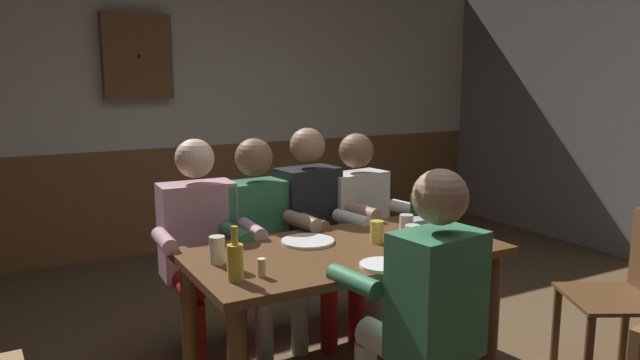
% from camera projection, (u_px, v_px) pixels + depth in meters
% --- Properties ---
extents(back_wall_upper, '(6.48, 0.12, 1.49)m').
position_uv_depth(back_wall_upper, '(178.00, 62.00, 5.21)').
color(back_wall_upper, beige).
extents(back_wall_wainscot, '(6.48, 0.12, 0.94)m').
position_uv_depth(back_wall_wainscot, '(183.00, 197.00, 5.42)').
color(back_wall_wainscot, brown).
rests_on(back_wall_wainscot, ground_plane).
extents(dining_table, '(1.55, 0.82, 0.73)m').
position_uv_depth(dining_table, '(343.00, 269.00, 2.96)').
color(dining_table, brown).
rests_on(dining_table, ground_plane).
extents(person_0, '(0.56, 0.52, 1.23)m').
position_uv_depth(person_0, '(201.00, 239.00, 3.25)').
color(person_0, '#B78493').
rests_on(person_0, ground_plane).
extents(person_1, '(0.56, 0.52, 1.21)m').
position_uv_depth(person_1, '(260.00, 232.00, 3.43)').
color(person_1, '#33724C').
rests_on(person_1, ground_plane).
extents(person_2, '(0.53, 0.56, 1.26)m').
position_uv_depth(person_2, '(315.00, 222.00, 3.59)').
color(person_2, black).
rests_on(person_2, ground_plane).
extents(person_3, '(0.59, 0.55, 1.21)m').
position_uv_depth(person_3, '(363.00, 219.00, 3.76)').
color(person_3, silver).
rests_on(person_3, ground_plane).
extents(person_4, '(0.52, 0.57, 1.22)m').
position_uv_depth(person_4, '(424.00, 299.00, 2.39)').
color(person_4, '#33724C').
rests_on(person_4, ground_plane).
extents(chair_empty_near_right, '(0.59, 0.59, 0.88)m').
position_uv_depth(chair_empty_near_right, '(628.00, 293.00, 3.01)').
color(chair_empty_near_right, brown).
rests_on(chair_empty_near_right, ground_plane).
extents(table_candle, '(0.04, 0.04, 0.08)m').
position_uv_depth(table_candle, '(262.00, 268.00, 2.51)').
color(table_candle, '#F9E08C').
rests_on(table_candle, dining_table).
extents(condiment_caddy, '(0.14, 0.10, 0.05)m').
position_uv_depth(condiment_caddy, '(418.00, 223.00, 3.33)').
color(condiment_caddy, '#B2B7BC').
rests_on(condiment_caddy, dining_table).
extents(plate_0, '(0.27, 0.27, 0.01)m').
position_uv_depth(plate_0, '(308.00, 241.00, 3.03)').
color(plate_0, white).
rests_on(plate_0, dining_table).
extents(plate_1, '(0.21, 0.21, 0.01)m').
position_uv_depth(plate_1, '(383.00, 265.00, 2.65)').
color(plate_1, white).
rests_on(plate_1, dining_table).
extents(bottle_0, '(0.05, 0.05, 0.21)m').
position_uv_depth(bottle_0, '(415.00, 205.00, 3.54)').
color(bottle_0, '#195923').
rests_on(bottle_0, dining_table).
extents(bottle_1, '(0.07, 0.07, 0.23)m').
position_uv_depth(bottle_1, '(236.00, 261.00, 2.45)').
color(bottle_1, gold).
rests_on(bottle_1, dining_table).
extents(pint_glass_0, '(0.07, 0.07, 0.13)m').
position_uv_depth(pint_glass_0, '(217.00, 250.00, 2.69)').
color(pint_glass_0, white).
rests_on(pint_glass_0, dining_table).
extents(pint_glass_1, '(0.07, 0.07, 0.16)m').
position_uv_depth(pint_glass_1, '(412.00, 241.00, 2.77)').
color(pint_glass_1, white).
rests_on(pint_glass_1, dining_table).
extents(pint_glass_2, '(0.07, 0.07, 0.11)m').
position_uv_depth(pint_glass_2, '(377.00, 232.00, 3.02)').
color(pint_glass_2, '#E5C64C').
rests_on(pint_glass_2, dining_table).
extents(pint_glass_3, '(0.07, 0.07, 0.10)m').
position_uv_depth(pint_glass_3, '(234.00, 259.00, 2.59)').
color(pint_glass_3, gold).
rests_on(pint_glass_3, dining_table).
extents(pint_glass_4, '(0.07, 0.07, 0.10)m').
position_uv_depth(pint_glass_4, '(406.00, 224.00, 3.20)').
color(pint_glass_4, white).
rests_on(pint_glass_4, dining_table).
extents(wall_dart_cabinet, '(0.56, 0.15, 0.70)m').
position_uv_depth(wall_dart_cabinet, '(137.00, 57.00, 4.91)').
color(wall_dart_cabinet, brown).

